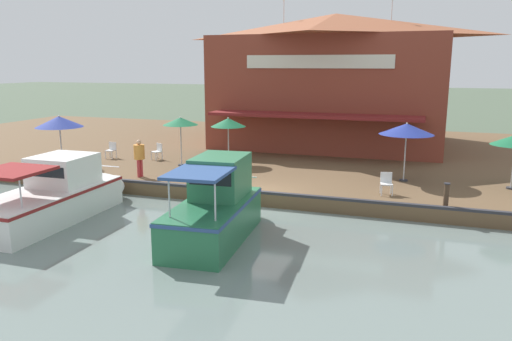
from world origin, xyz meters
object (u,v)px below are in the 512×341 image
(tree_behind_restaurant, at_px, (262,65))
(person_at_quay_edge, at_px, (139,154))
(patio_umbrella_by_entrance, at_px, (180,121))
(motorboat_far_downstream, at_px, (59,195))
(patio_umbrella_far_corner, at_px, (407,129))
(mooring_post, at_px, (446,195))
(cafe_chair_facing_river, at_px, (111,149))
(patio_umbrella_mid_patio_left, at_px, (228,123))
(cafe_chair_mid_patio, at_px, (386,182))
(patio_umbrella_mid_patio_right, at_px, (59,122))
(motorboat_fourth_along, at_px, (219,207))
(cafe_chair_under_first_umbrella, at_px, (158,151))
(waterfront_restaurant, at_px, (334,79))

(tree_behind_restaurant, bearing_deg, person_at_quay_edge, 0.63)
(patio_umbrella_by_entrance, relative_size, motorboat_far_downstream, 0.35)
(patio_umbrella_far_corner, height_order, person_at_quay_edge, patio_umbrella_far_corner)
(mooring_post, bearing_deg, cafe_chair_facing_river, -104.34)
(patio_umbrella_mid_patio_left, xyz_separation_m, cafe_chair_mid_patio, (3.78, 8.09, -1.60))
(patio_umbrella_mid_patio_right, bearing_deg, patio_umbrella_far_corner, 97.46)
(patio_umbrella_mid_patio_left, bearing_deg, mooring_post, 64.03)
(cafe_chair_mid_patio, distance_m, motorboat_fourth_along, 7.03)
(patio_umbrella_far_corner, height_order, patio_umbrella_mid_patio_right, patio_umbrella_far_corner)
(cafe_chair_mid_patio, height_order, cafe_chair_under_first_umbrella, same)
(waterfront_restaurant, bearing_deg, motorboat_far_downstream, -21.86)
(patio_umbrella_mid_patio_right, bearing_deg, cafe_chair_facing_river, 158.40)
(patio_umbrella_by_entrance, height_order, patio_umbrella_mid_patio_right, patio_umbrella_mid_patio_right)
(waterfront_restaurant, bearing_deg, patio_umbrella_mid_patio_left, -23.81)
(cafe_chair_under_first_umbrella, bearing_deg, mooring_post, 71.63)
(patio_umbrella_mid_patio_left, xyz_separation_m, person_at_quay_edge, (4.20, -2.58, -1.03))
(waterfront_restaurant, relative_size, person_at_quay_edge, 8.28)
(motorboat_far_downstream, height_order, mooring_post, motorboat_far_downstream)
(patio_umbrella_far_corner, xyz_separation_m, cafe_chair_mid_patio, (2.56, -0.54, -1.78))
(person_at_quay_edge, bearing_deg, cafe_chair_mid_patio, 92.26)
(motorboat_far_downstream, distance_m, mooring_post, 13.92)
(patio_umbrella_mid_patio_right, distance_m, motorboat_far_downstream, 7.21)
(patio_umbrella_far_corner, bearing_deg, cafe_chair_mid_patio, -11.92)
(waterfront_restaurant, xyz_separation_m, patio_umbrella_mid_patio_right, (11.83, -11.26, -1.83))
(cafe_chair_under_first_umbrella, relative_size, cafe_chair_facing_river, 1.00)
(patio_umbrella_far_corner, distance_m, patio_umbrella_mid_patio_right, 16.29)
(motorboat_fourth_along, xyz_separation_m, mooring_post, (-3.84, 7.03, 0.03))
(cafe_chair_under_first_umbrella, distance_m, person_at_quay_edge, 4.18)
(patio_umbrella_mid_patio_right, relative_size, person_at_quay_edge, 1.50)
(motorboat_fourth_along, bearing_deg, patio_umbrella_mid_patio_left, -160.07)
(waterfront_restaurant, height_order, cafe_chair_under_first_umbrella, waterfront_restaurant)
(waterfront_restaurant, xyz_separation_m, motorboat_far_downstream, (17.23, -6.92, -3.79))
(tree_behind_restaurant, bearing_deg, motorboat_fourth_along, 14.67)
(cafe_chair_under_first_umbrella, bearing_deg, cafe_chair_mid_patio, 73.77)
(patio_umbrella_by_entrance, height_order, mooring_post, patio_umbrella_by_entrance)
(cafe_chair_facing_river, bearing_deg, patio_umbrella_mid_patio_left, 96.27)
(patio_umbrella_by_entrance, height_order, patio_umbrella_mid_patio_left, patio_umbrella_by_entrance)
(patio_umbrella_by_entrance, height_order, cafe_chair_under_first_umbrella, patio_umbrella_by_entrance)
(patio_umbrella_far_corner, relative_size, mooring_post, 2.85)
(patio_umbrella_by_entrance, relative_size, person_at_quay_edge, 1.45)
(patio_umbrella_mid_patio_left, relative_size, cafe_chair_mid_patio, 2.75)
(cafe_chair_facing_river, height_order, mooring_post, mooring_post)
(patio_umbrella_mid_patio_right, relative_size, motorboat_fourth_along, 0.44)
(person_at_quay_edge, distance_m, tree_behind_restaurant, 18.62)
(cafe_chair_mid_patio, relative_size, person_at_quay_edge, 0.51)
(waterfront_restaurant, height_order, patio_umbrella_by_entrance, waterfront_restaurant)
(patio_umbrella_mid_patio_left, xyz_separation_m, cafe_chair_under_first_umbrella, (0.28, -3.92, -1.60))
(waterfront_restaurant, height_order, patio_umbrella_far_corner, waterfront_restaurant)
(patio_umbrella_mid_patio_right, bearing_deg, motorboat_fourth_along, 62.87)
(motorboat_fourth_along, height_order, mooring_post, motorboat_fourth_along)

